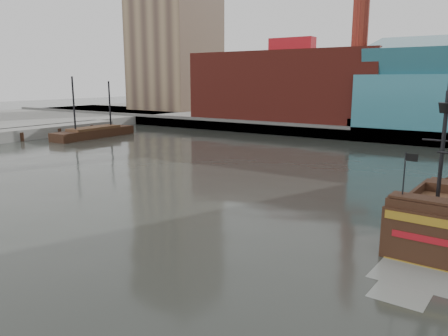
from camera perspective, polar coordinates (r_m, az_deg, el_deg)
The scene contains 7 objects.
ground at distance 28.99m, azimuth -14.47°, elevation -11.53°, with size 400.00×400.00×0.00m, color #252824.
promenade_far at distance 111.80m, azimuth 23.36°, elevation 5.35°, with size 220.00×60.00×2.00m, color slate.
seawall at distance 83.09m, azimuth 19.53°, elevation 4.02°, with size 220.00×1.00×2.60m, color #4C4C49.
pier at distance 92.10m, azimuth -24.82°, elevation 4.10°, with size 6.00×40.00×2.00m, color slate.
skyline at distance 104.01m, azimuth 26.57°, elevation 17.74°, with size 149.00×45.00×62.00m.
pirate_ship at distance 35.17m, azimuth 26.68°, elevation -6.40°, with size 5.80×16.40×12.11m.
docked_vessel at distance 89.42m, azimuth -16.59°, elevation 4.35°, with size 4.98×18.22×12.26m.
Camera 1 is at (20.26, -17.48, 11.16)m, focal length 35.00 mm.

